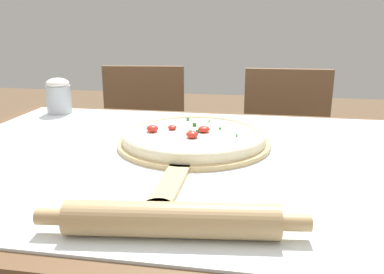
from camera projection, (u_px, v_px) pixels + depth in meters
The scene contains 8 objects.
dining_table at pixel (178, 198), 1.01m from camera, with size 1.29×0.97×0.77m.
towel_cloth at pixel (178, 156), 0.98m from camera, with size 1.21×0.89×0.00m.
pizza_peel at pixel (193, 145), 1.03m from camera, with size 0.39×0.60×0.01m.
pizza at pixel (194, 136), 1.05m from camera, with size 0.37×0.37×0.04m.
rolling_pin at pixel (171, 220), 0.61m from camera, with size 0.41×0.09×0.05m.
chair_left at pixel (142, 148), 1.90m from camera, with size 0.44×0.44×0.87m.
chair_right at pixel (285, 156), 1.80m from camera, with size 0.41×0.41×0.87m.
flour_cup at pixel (59, 95), 1.39m from camera, with size 0.08×0.08×0.12m.
Camera 1 is at (0.19, -0.91, 1.09)m, focal length 38.00 mm.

